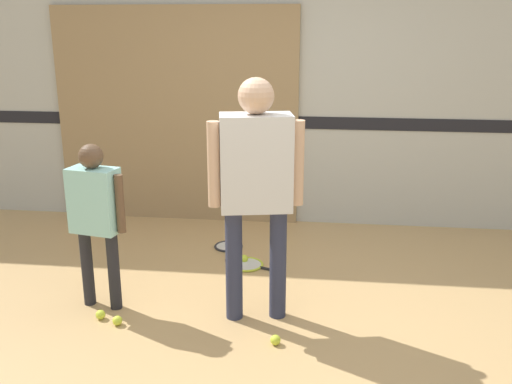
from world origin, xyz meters
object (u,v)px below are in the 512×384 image
Objects in this scene: person_instructor at (256,175)px; tennis_ball_by_spare_racket at (244,259)px; tennis_ball_stray_right at (101,315)px; person_student_left at (95,209)px; tennis_ball_near_instructor at (275,340)px; tennis_ball_stray_left at (117,321)px; racket_spare_on_floor at (248,265)px; racket_second_spare at (228,247)px.

tennis_ball_by_spare_racket is at bearing 91.97° from person_instructor.
tennis_ball_by_spare_racket and tennis_ball_stray_right have the same top height.
tennis_ball_by_spare_racket is at bearing 55.56° from person_student_left.
person_instructor reaches higher than tennis_ball_near_instructor.
person_student_left is 17.99× the size of tennis_ball_stray_left.
tennis_ball_near_instructor is at bearing -8.38° from tennis_ball_stray_right.
racket_spare_on_floor is 7.76× the size of tennis_ball_near_instructor.
racket_spare_on_floor is at bearing 24.47° from racket_second_spare.
tennis_ball_near_instructor is at bearing -73.35° from tennis_ball_by_spare_racket.
tennis_ball_stray_left is at bearing 173.85° from tennis_ball_near_instructor.
person_instructor is at bearing 11.09° from racket_second_spare.
tennis_ball_stray_left is at bearing -121.49° from tennis_ball_by_spare_racket.
tennis_ball_by_spare_racket is (-0.38, 1.26, 0.00)m from tennis_ball_near_instructor.
tennis_ball_stray_left reaches higher than racket_spare_on_floor.
racket_spare_on_floor is (-0.17, 0.84, -1.00)m from person_instructor.
tennis_ball_stray_left is (-0.74, -1.07, 0.02)m from racket_spare_on_floor.
person_instructor is at bearing 9.10° from tennis_ball_stray_right.
person_student_left is 2.32× the size of racket_spare_on_floor.
person_instructor is at bearing 14.33° from tennis_ball_stray_left.
tennis_ball_near_instructor is 1.00× the size of tennis_ball_by_spare_racket.
racket_spare_on_floor is at bearing 48.72° from tennis_ball_stray_right.
tennis_ball_stray_left is at bearing -24.05° from tennis_ball_stray_right.
person_student_left reaches higher than racket_second_spare.
racket_spare_on_floor is 1.07× the size of racket_second_spare.
racket_second_spare is at bearing 69.80° from person_student_left.
tennis_ball_near_instructor is 1.32m from tennis_ball_by_spare_racket.
racket_second_spare is at bearing 142.62° from racket_spare_on_floor.
tennis_ball_stray_right is (-0.14, 0.06, 0.00)m from tennis_ball_stray_left.
racket_spare_on_floor is 0.43m from racket_second_spare.
racket_spare_on_floor is 0.09m from tennis_ball_by_spare_racket.
racket_spare_on_floor is 1.30m from tennis_ball_stray_left.
person_student_left is at bearing 128.02° from tennis_ball_stray_left.
person_instructor is 24.81× the size of tennis_ball_by_spare_racket.
person_instructor is 1.05m from tennis_ball_near_instructor.
tennis_ball_stray_left is at bearing -176.72° from person_instructor.
person_instructor is at bearing -57.46° from racket_spare_on_floor.
tennis_ball_by_spare_racket is at bearing 58.51° from tennis_ball_stray_left.
person_instructor reaches higher than tennis_ball_stray_left.
tennis_ball_near_instructor is at bearing 12.78° from racket_second_spare.
racket_second_spare is at bearing 97.13° from person_instructor.
racket_second_spare is 7.24× the size of tennis_ball_stray_left.
tennis_ball_by_spare_racket is (0.19, -0.30, 0.02)m from racket_second_spare.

